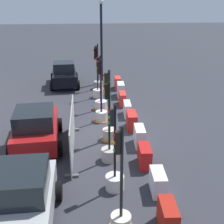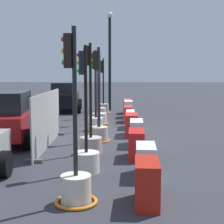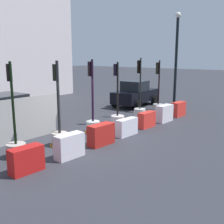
# 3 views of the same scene
# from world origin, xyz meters

# --- Properties ---
(ground_plane) EXTENTS (120.00, 120.00, 0.00)m
(ground_plane) POSITION_xyz_m (0.00, 0.00, 0.00)
(ground_plane) COLOR #31323A
(traffic_light_2) EXTENTS (0.67, 0.67, 3.35)m
(traffic_light_2) POSITION_xyz_m (-2.95, 0.43, 0.52)
(traffic_light_2) COLOR #BAA9A2
(traffic_light_2) RESTS_ON ground_plane
(traffic_light_3) EXTENTS (0.82, 0.82, 3.35)m
(traffic_light_3) POSITION_xyz_m (-1.10, 0.26, 0.59)
(traffic_light_3) COLOR #BAAA9E
(traffic_light_3) RESTS_ON ground_plane
(traffic_light_4) EXTENTS (0.82, 0.82, 3.37)m
(traffic_light_4) POSITION_xyz_m (1.10, 0.50, 0.59)
(traffic_light_4) COLOR silver
(traffic_light_4) RESTS_ON ground_plane
(traffic_light_5) EXTENTS (0.90, 0.90, 3.22)m
(traffic_light_5) POSITION_xyz_m (2.86, 0.41, 0.50)
(traffic_light_5) COLOR silver
(traffic_light_5) RESTS_ON ground_plane
(traffic_light_6) EXTENTS (0.65, 0.65, 3.40)m
(traffic_light_6) POSITION_xyz_m (5.05, 0.49, 0.57)
(traffic_light_6) COLOR silver
(traffic_light_6) RESTS_ON ground_plane
(traffic_light_7) EXTENTS (0.82, 0.82, 3.24)m
(traffic_light_7) POSITION_xyz_m (6.93, 0.36, 0.50)
(traffic_light_7) COLOR #A9A7A4
(traffic_light_7) RESTS_ON ground_plane
(construction_barrier_2) EXTENTS (1.07, 0.51, 0.81)m
(construction_barrier_2) POSITION_xyz_m (-3.46, -0.94, 0.41)
(construction_barrier_2) COLOR red
(construction_barrier_2) RESTS_ON ground_plane
(construction_barrier_3) EXTENTS (1.10, 0.49, 0.86)m
(construction_barrier_3) POSITION_xyz_m (-1.79, -1.05, 0.43)
(construction_barrier_3) COLOR silver
(construction_barrier_3) RESTS_ON ground_plane
(construction_barrier_4) EXTENTS (1.17, 0.54, 0.85)m
(construction_barrier_4) POSITION_xyz_m (-0.01, -0.98, 0.42)
(construction_barrier_4) COLOR #B3201A
(construction_barrier_4) RESTS_ON ground_plane
(construction_barrier_5) EXTENTS (1.17, 0.43, 0.77)m
(construction_barrier_5) POSITION_xyz_m (1.71, -1.01, 0.38)
(construction_barrier_5) COLOR silver
(construction_barrier_5) RESTS_ON ground_plane
(construction_barrier_6) EXTENTS (1.06, 0.45, 0.78)m
(construction_barrier_6) POSITION_xyz_m (3.47, -0.97, 0.39)
(construction_barrier_6) COLOR red
(construction_barrier_6) RESTS_ON ground_plane
(construction_barrier_7) EXTENTS (1.13, 0.51, 0.91)m
(construction_barrier_7) POSITION_xyz_m (5.12, -1.06, 0.46)
(construction_barrier_7) COLOR silver
(construction_barrier_7) RESTS_ON ground_plane
(construction_barrier_8) EXTENTS (1.05, 0.49, 0.85)m
(construction_barrier_8) POSITION_xyz_m (6.85, -1.06, 0.43)
(construction_barrier_8) COLOR red
(construction_barrier_8) RESTS_ON ground_plane
(car_black_sedan) EXTENTS (4.05, 2.31, 1.79)m
(car_black_sedan) POSITION_xyz_m (8.06, 2.83, 0.86)
(car_black_sedan) COLOR black
(car_black_sedan) RESTS_ON ground_plane
(car_red_compact) EXTENTS (4.08, 2.45, 1.82)m
(car_red_compact) POSITION_xyz_m (-1.34, 3.55, 0.89)
(car_red_compact) COLOR #A51718
(car_red_compact) RESTS_ON ground_plane
(street_lamp_post) EXTENTS (0.36, 0.36, 6.13)m
(street_lamp_post) POSITION_xyz_m (8.38, -0.01, 3.54)
(street_lamp_post) COLOR black
(street_lamp_post) RESTS_ON ground_plane
(site_fence_panel) EXTENTS (4.49, 0.50, 1.83)m
(site_fence_panel) POSITION_xyz_m (-2.01, 1.93, 0.87)
(site_fence_panel) COLOR #A0A19E
(site_fence_panel) RESTS_ON ground_plane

